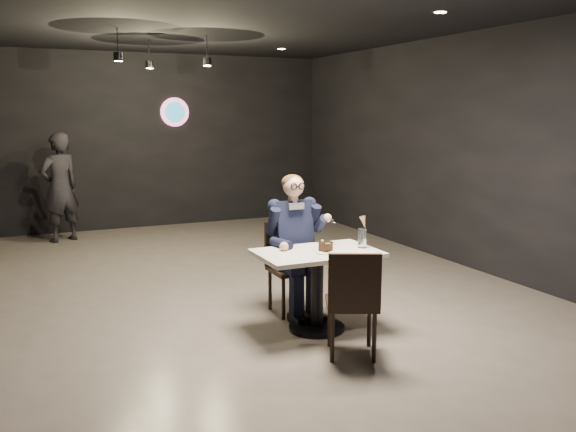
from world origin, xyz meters
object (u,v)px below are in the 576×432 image
main_table (317,291)px  sundae_glass (362,238)px  passerby (60,187)px  chair_far (292,268)px  chair_near (352,301)px  seated_man (292,243)px

main_table → sundae_glass: 0.65m
passerby → chair_far: bearing=85.8°
chair_near → sundae_glass: size_ratio=5.12×
main_table → seated_man: bearing=90.0°
chair_near → seated_man: (0.00, 1.19, 0.26)m
main_table → passerby: size_ratio=0.65×
passerby → sundae_glass: bearing=87.8°
chair_far → passerby: passerby is taller
seated_man → passerby: size_ratio=0.85×
chair_far → seated_man: (0.00, 0.00, 0.26)m
sundae_glass → chair_far: bearing=127.1°
main_table → passerby: 5.50m
sundae_glass → chair_near: bearing=-127.0°
main_table → chair_near: (0.00, -0.64, 0.09)m
chair_far → seated_man: seated_man is taller
chair_near → passerby: bearing=132.6°
seated_man → passerby: (-1.85, 4.61, 0.13)m
passerby → chair_near: bearing=81.7°
main_table → chair_near: bearing=-90.0°
main_table → chair_far: 0.56m
sundae_glass → passerby: passerby is taller
chair_far → passerby: (-1.85, 4.61, 0.39)m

